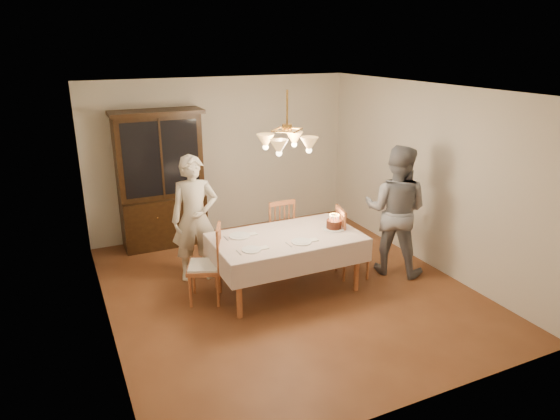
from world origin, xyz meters
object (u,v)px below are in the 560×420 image
china_hutch (161,182)px  birthday_cake (334,225)px  elderly_woman (195,219)px  chair_far_side (277,234)px  dining_table (287,241)px

china_hutch → birthday_cake: bearing=-52.0°
china_hutch → elderly_woman: (0.13, -1.41, -0.17)m
chair_far_side → birthday_cake: bearing=-64.1°
elderly_woman → china_hutch: bearing=106.5°
chair_far_side → elderly_woman: (-1.22, -0.01, 0.43)m
dining_table → birthday_cake: (0.69, -0.04, 0.13)m
elderly_woman → birthday_cake: bearing=-16.8°
china_hutch → chair_far_side: (1.36, -1.40, -0.60)m
china_hutch → birthday_cake: size_ratio=7.20×
dining_table → china_hutch: 2.54m
chair_far_side → birthday_cake: (0.43, -0.89, 0.37)m
chair_far_side → birthday_cake: chair_far_side is taller
elderly_woman → dining_table: bearing=-29.8°
dining_table → birthday_cake: size_ratio=6.33×
dining_table → china_hutch: size_ratio=0.88×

